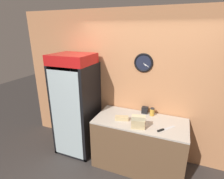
{
  "coord_description": "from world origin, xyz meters",
  "views": [
    {
      "loc": [
        0.53,
        -1.67,
        2.35
      ],
      "look_at": [
        -0.54,
        0.98,
        1.36
      ],
      "focal_mm": 28.0,
      "sensor_mm": 36.0,
      "label": 1
    }
  ],
  "objects": [
    {
      "name": "beverage_cooler",
      "position": [
        -1.26,
        0.98,
        1.07
      ],
      "size": [
        0.72,
        0.71,
        1.95
      ],
      "color": "black",
      "rests_on": "ground_plane"
    },
    {
      "name": "prep_counter",
      "position": [
        0.0,
        0.92,
        0.45
      ],
      "size": [
        1.53,
        0.74,
        0.9
      ],
      "color": "brown",
      "rests_on": "ground_plane"
    },
    {
      "name": "sandwich_stack_top",
      "position": [
        0.02,
        0.67,
        1.08
      ],
      "size": [
        0.22,
        0.13,
        0.07
      ],
      "color": "beige",
      "rests_on": "sandwich_stack_middle"
    },
    {
      "name": "condiment_jar",
      "position": [
        0.15,
        1.18,
        0.97
      ],
      "size": [
        0.08,
        0.08,
        0.14
      ],
      "color": "gold",
      "rests_on": "prep_counter"
    },
    {
      "name": "wall_back",
      "position": [
        -0.0,
        1.34,
        1.35
      ],
      "size": [
        5.2,
        0.09,
        2.7
      ],
      "color": "tan",
      "rests_on": "ground_plane"
    },
    {
      "name": "sandwich_stack_middle",
      "position": [
        0.02,
        0.67,
        1.01
      ],
      "size": [
        0.22,
        0.12,
        0.07
      ],
      "color": "tan",
      "rests_on": "sandwich_stack_bottom"
    },
    {
      "name": "napkin_dispenser",
      "position": [
        0.01,
        1.22,
        0.96
      ],
      "size": [
        0.11,
        0.09,
        0.12
      ],
      "color": "black",
      "rests_on": "prep_counter"
    },
    {
      "name": "sandwich_flat_left",
      "position": [
        -0.3,
        0.82,
        0.94
      ],
      "size": [
        0.24,
        0.14,
        0.07
      ],
      "color": "tan",
      "rests_on": "prep_counter"
    },
    {
      "name": "chefs_knife",
      "position": [
        0.4,
        0.77,
        0.91
      ],
      "size": [
        0.25,
        0.29,
        0.02
      ],
      "color": "silver",
      "rests_on": "prep_counter"
    },
    {
      "name": "sandwich_stack_bottom",
      "position": [
        0.02,
        0.67,
        0.94
      ],
      "size": [
        0.22,
        0.13,
        0.07
      ],
      "color": "tan",
      "rests_on": "prep_counter"
    }
  ]
}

